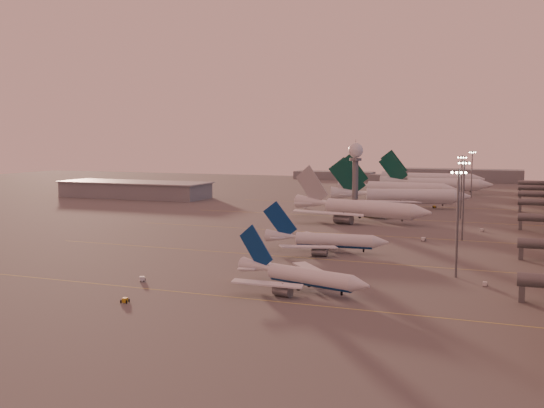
% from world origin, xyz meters
% --- Properties ---
extents(ground, '(700.00, 700.00, 0.00)m').
position_xyz_m(ground, '(0.00, 0.00, 0.00)').
color(ground, '#504E4E').
rests_on(ground, ground).
extents(taxiway_markings, '(180.00, 185.25, 0.02)m').
position_xyz_m(taxiway_markings, '(30.00, 56.00, 0.01)').
color(taxiway_markings, '#D7C84B').
rests_on(taxiway_markings, ground).
extents(hangar, '(82.00, 27.00, 8.50)m').
position_xyz_m(hangar, '(-120.00, 140.00, 4.32)').
color(hangar, slate).
rests_on(hangar, ground).
extents(radar_tower, '(6.40, 6.40, 31.10)m').
position_xyz_m(radar_tower, '(5.00, 120.00, 20.95)').
color(radar_tower, slate).
rests_on(radar_tower, ground).
extents(mast_a, '(3.60, 0.56, 25.00)m').
position_xyz_m(mast_a, '(58.00, 0.00, 13.74)').
color(mast_a, slate).
rests_on(mast_a, ground).
extents(mast_b, '(3.60, 0.56, 25.00)m').
position_xyz_m(mast_b, '(55.00, 55.00, 13.74)').
color(mast_b, slate).
rests_on(mast_b, ground).
extents(mast_c, '(3.60, 0.56, 25.00)m').
position_xyz_m(mast_c, '(50.00, 110.00, 13.74)').
color(mast_c, slate).
rests_on(mast_c, ground).
extents(mast_d, '(3.60, 0.56, 25.00)m').
position_xyz_m(mast_d, '(48.00, 200.00, 13.74)').
color(mast_d, slate).
rests_on(mast_d, ground).
extents(distant_horizon, '(165.00, 37.50, 9.00)m').
position_xyz_m(distant_horizon, '(2.62, 325.14, 3.89)').
color(distant_horizon, slate).
rests_on(distant_horizon, ground).
extents(narrowbody_near, '(32.10, 25.24, 12.87)m').
position_xyz_m(narrowbody_near, '(28.92, -24.66, 2.61)').
color(narrowbody_near, silver).
rests_on(narrowbody_near, ground).
extents(narrowbody_mid, '(35.74, 28.45, 13.96)m').
position_xyz_m(narrowbody_mid, '(20.96, 20.51, 2.83)').
color(narrowbody_mid, silver).
rests_on(narrowbody_mid, ground).
extents(widebody_white, '(57.65, 45.55, 20.84)m').
position_xyz_m(widebody_white, '(14.61, 89.62, 3.61)').
color(widebody_white, silver).
rests_on(widebody_white, ground).
extents(greentail_a, '(62.58, 49.98, 23.09)m').
position_xyz_m(greentail_a, '(21.30, 139.30, 4.08)').
color(greentail_a, silver).
rests_on(greentail_a, ground).
extents(greentail_b, '(64.35, 51.74, 23.39)m').
position_xyz_m(greentail_b, '(12.49, 181.10, 4.13)').
color(greentail_b, silver).
rests_on(greentail_b, ground).
extents(greentail_c, '(63.92, 51.60, 23.21)m').
position_xyz_m(greentail_c, '(27.13, 221.93, 4.10)').
color(greentail_c, silver).
rests_on(greentail_c, ground).
extents(greentail_d, '(65.78, 53.16, 23.91)m').
position_xyz_m(greentail_d, '(19.59, 268.53, 4.22)').
color(greentail_d, silver).
rests_on(greentail_d, ground).
extents(gsv_truck_a, '(5.82, 5.11, 2.32)m').
position_xyz_m(gsv_truck_a, '(-6.47, -29.37, 1.18)').
color(gsv_truck_a, silver).
rests_on(gsv_truck_a, ground).
extents(gsv_tug_near, '(2.39, 3.44, 0.91)m').
position_xyz_m(gsv_tug_near, '(0.10, -46.52, 0.47)').
color(gsv_tug_near, '#C09016').
rests_on(gsv_tug_near, ground).
extents(gsv_catering_a, '(4.49, 2.24, 3.63)m').
position_xyz_m(gsv_catering_a, '(64.87, -6.67, 1.81)').
color(gsv_catering_a, silver).
rests_on(gsv_catering_a, ground).
extents(gsv_tug_mid, '(3.11, 3.60, 0.88)m').
position_xyz_m(gsv_tug_mid, '(4.49, 12.43, 0.45)').
color(gsv_tug_mid, '#C09016').
rests_on(gsv_tug_mid, ground).
extents(gsv_truck_b, '(6.37, 2.81, 2.49)m').
position_xyz_m(gsv_truck_b, '(44.49, 49.11, 1.27)').
color(gsv_truck_b, silver).
rests_on(gsv_truck_b, ground).
extents(gsv_truck_c, '(5.38, 3.05, 2.05)m').
position_xyz_m(gsv_truck_c, '(-2.56, 53.86, 1.05)').
color(gsv_truck_c, '#C09016').
rests_on(gsv_truck_c, ground).
extents(gsv_catering_b, '(5.06, 2.93, 3.91)m').
position_xyz_m(gsv_catering_b, '(59.98, 77.06, 1.95)').
color(gsv_catering_b, silver).
rests_on(gsv_catering_b, ground).
extents(gsv_tug_far, '(3.97, 4.35, 1.07)m').
position_xyz_m(gsv_tug_far, '(22.41, 97.71, 0.55)').
color(gsv_tug_far, silver).
rests_on(gsv_tug_far, ground).
extents(gsv_truck_d, '(2.26, 5.51, 2.19)m').
position_xyz_m(gsv_truck_d, '(-18.91, 123.61, 1.11)').
color(gsv_truck_d, silver).
rests_on(gsv_truck_d, ground).
extents(gsv_tug_hangar, '(3.84, 3.30, 0.94)m').
position_xyz_m(gsv_tug_hangar, '(35.69, 145.52, 0.48)').
color(gsv_tug_hangar, '#C09016').
rests_on(gsv_tug_hangar, ground).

